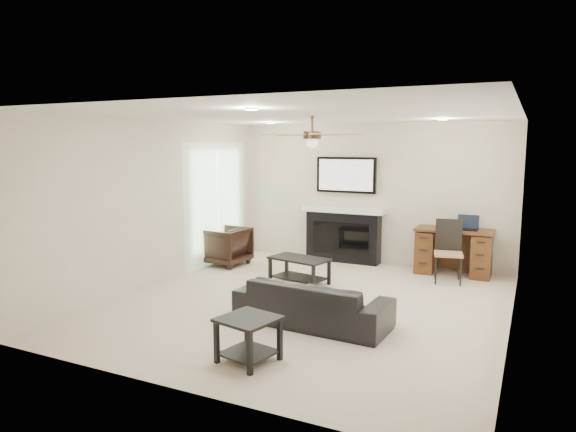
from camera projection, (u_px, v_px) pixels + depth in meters
name	position (u px, v px, depth m)	size (l,w,h in m)	color
room_shell	(325.00, 179.00, 6.68)	(5.50, 5.54, 2.52)	beige
sofa	(312.00, 302.00, 6.09)	(1.84, 0.72, 0.54)	black
armchair	(225.00, 246.00, 9.12)	(0.73, 0.75, 0.68)	black
coffee_table	(299.00, 270.00, 7.91)	(0.90, 0.50, 0.40)	black
end_table_near	(248.00, 339.00, 5.05)	(0.52, 0.52, 0.45)	black
end_table_left	(162.00, 261.00, 8.43)	(0.50, 0.50, 0.45)	black
fireplace_unit	(343.00, 210.00, 9.28)	(1.52, 0.34, 1.91)	black
desk	(453.00, 252.00, 8.43)	(1.22, 0.56, 0.76)	#432710
desk_chair	(448.00, 252.00, 7.92)	(0.42, 0.44, 0.97)	black
laptop	(467.00, 223.00, 8.26)	(0.33, 0.24, 0.23)	black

